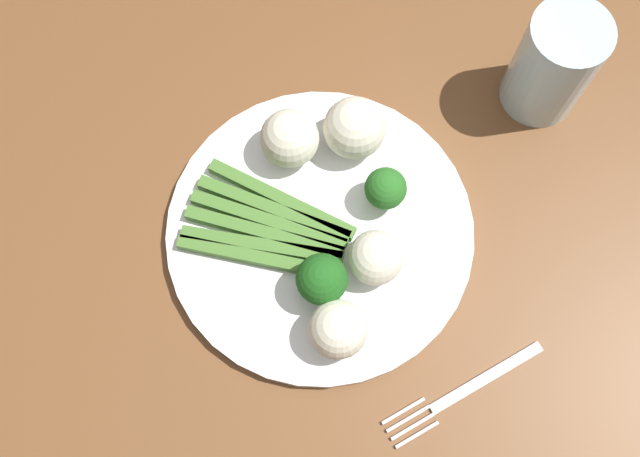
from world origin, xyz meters
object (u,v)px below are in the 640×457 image
(cauliflower_edge, at_px, (376,258))
(cauliflower_back_right, at_px, (355,128))
(asparagus_bundle, at_px, (268,228))
(broccoli_left, at_px, (386,189))
(cauliflower_near_fork, at_px, (290,138))
(fork, at_px, (463,392))
(water_glass, at_px, (554,65))
(dining_table, at_px, (344,260))
(cauliflower_mid, at_px, (338,329))
(plate, at_px, (320,232))
(broccoli_front_left, at_px, (322,280))

(cauliflower_edge, xyz_separation_m, cauliflower_back_right, (0.12, -0.04, 0.00))
(asparagus_bundle, bearing_deg, cauliflower_back_right, -114.35)
(asparagus_bundle, xyz_separation_m, broccoli_left, (-0.02, -0.11, 0.02))
(cauliflower_near_fork, height_order, fork, cauliflower_near_fork)
(broccoli_left, distance_m, water_glass, 0.21)
(asparagus_bundle, xyz_separation_m, cauliflower_edge, (-0.08, -0.08, 0.02))
(fork, bearing_deg, water_glass, -136.52)
(dining_table, bearing_deg, cauliflower_edge, -172.47)
(asparagus_bundle, distance_m, cauliflower_near_fork, 0.09)
(cauliflower_edge, distance_m, cauliflower_mid, 0.08)
(plate, xyz_separation_m, broccoli_left, (0.00, -0.07, 0.04))
(cauliflower_back_right, xyz_separation_m, fork, (-0.26, 0.02, -0.04))
(asparagus_bundle, height_order, cauliflower_edge, cauliflower_edge)
(plate, xyz_separation_m, broccoli_front_left, (-0.05, 0.02, 0.04))
(broccoli_front_left, xyz_separation_m, cauliflower_back_right, (0.12, -0.09, -0.00))
(cauliflower_back_right, relative_size, water_glass, 0.51)
(dining_table, distance_m, broccoli_left, 0.15)
(broccoli_front_left, height_order, fork, broccoli_front_left)
(plate, xyz_separation_m, asparagus_bundle, (0.02, 0.04, 0.01))
(cauliflower_edge, bearing_deg, fork, -171.37)
(dining_table, relative_size, asparagus_bundle, 8.44)
(cauliflower_near_fork, bearing_deg, cauliflower_mid, 167.88)
(cauliflower_mid, distance_m, water_glass, 0.33)
(fork, bearing_deg, cauliflower_mid, -52.94)
(broccoli_left, bearing_deg, asparagus_bundle, 79.97)
(cauliflower_edge, xyz_separation_m, cauliflower_mid, (-0.04, 0.06, 0.00))
(plate, height_order, cauliflower_back_right, cauliflower_back_right)
(broccoli_left, xyz_separation_m, water_glass, (0.04, -0.20, 0.02))
(cauliflower_near_fork, distance_m, fork, 0.29)
(water_glass, bearing_deg, broccoli_left, 100.59)
(cauliflower_near_fork, relative_size, fork, 0.35)
(fork, bearing_deg, cauliflower_near_fork, -84.90)
(plate, relative_size, cauliflower_edge, 5.77)
(dining_table, xyz_separation_m, water_glass, (0.05, -0.25, 0.16))
(plate, relative_size, broccoli_front_left, 5.14)
(cauliflower_near_fork, bearing_deg, broccoli_front_left, 166.52)
(asparagus_bundle, bearing_deg, cauliflower_edge, 178.16)
(broccoli_left, bearing_deg, cauliflower_mid, 135.11)
(dining_table, height_order, cauliflower_edge, cauliflower_edge)
(cauliflower_edge, bearing_deg, broccoli_front_left, 88.47)
(cauliflower_mid, bearing_deg, fork, -139.53)
(asparagus_bundle, height_order, broccoli_front_left, broccoli_front_left)
(cauliflower_back_right, relative_size, cauliflower_mid, 1.13)
(water_glass, bearing_deg, dining_table, 101.45)
(dining_table, distance_m, cauliflower_back_right, 0.17)
(cauliflower_edge, distance_m, water_glass, 0.26)
(water_glass, bearing_deg, plate, 98.30)
(water_glass, bearing_deg, cauliflower_mid, 114.55)
(plate, bearing_deg, cauliflower_near_fork, -6.54)
(dining_table, relative_size, cauliflower_near_fork, 23.90)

